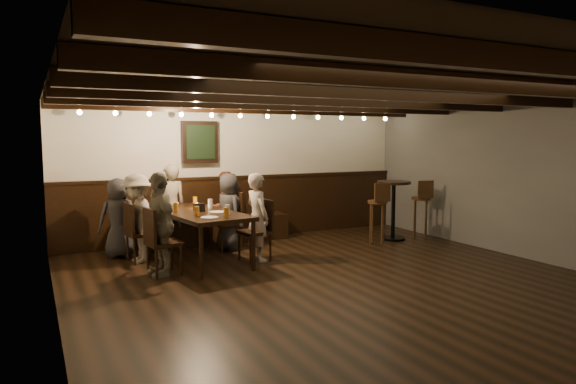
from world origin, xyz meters
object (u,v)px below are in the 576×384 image
dining_table (198,215)px  high_top_table (393,201)px  chair_right_near (227,232)px  person_bench_centre (171,207)px  bar_stool_left (377,221)px  chair_left_near (141,244)px  bar_stool_right (421,217)px  person_right_far (257,217)px  person_left_near (138,218)px  person_bench_left (118,218)px  chair_right_far (256,242)px  person_left_far (160,224)px  person_right_near (229,212)px  person_bench_right (224,208)px  chair_left_far (163,255)px

dining_table → high_top_table: bearing=-7.5°
dining_table → chair_right_near: 0.94m
person_bench_centre → bar_stool_left: 3.49m
chair_left_near → person_bench_centre: 1.03m
person_bench_centre → bar_stool_right: person_bench_centre is taller
chair_left_near → person_right_far: (1.58, -0.69, 0.39)m
person_left_near → bar_stool_right: 4.94m
person_bench_left → chair_right_far: bearing=140.2°
person_bench_centre → person_left_far: (-0.54, -1.59, -0.01)m
person_right_near → bar_stool_left: 2.54m
bar_stool_left → person_bench_centre: bearing=166.0°
dining_table → chair_right_far: size_ratio=2.30×
person_left_near → person_right_far: person_left_near is taller
person_bench_right → person_left_far: bearing=39.3°
chair_left_near → person_right_near: bearing=90.0°
chair_right_near → bar_stool_right: bearing=-109.0°
chair_left_far → person_left_far: person_left_far is taller
chair_right_near → bar_stool_right: bar_stool_right is taller
chair_right_near → bar_stool_right: 3.52m
person_bench_left → person_bench_centre: size_ratio=0.87×
chair_left_near → person_left_far: person_left_far is taller
chair_left_far → chair_right_near: (1.31, 1.09, 0.01)m
chair_right_near → person_left_far: bearing=121.5°
person_bench_right → person_right_far: 1.36m
chair_right_near → person_right_near: person_right_near is taller
chair_left_far → person_left_far: size_ratio=0.66×
chair_left_near → chair_left_far: size_ratio=0.97×
chair_left_far → bar_stool_right: bearing=87.1°
person_right_near → chair_right_far: bearing=178.0°
person_left_near → person_left_far: size_ratio=0.95×
chair_right_far → bar_stool_left: 2.34m
chair_left_near → bar_stool_right: bar_stool_right is taller
person_left_far → high_top_table: 4.32m
person_bench_centre → bar_stool_left: bearing=151.5°
chair_right_near → person_right_far: size_ratio=0.72×
chair_right_far → high_top_table: 2.89m
dining_table → high_top_table: 3.61m
chair_left_near → chair_right_far: size_ratio=0.96×
chair_right_near → person_left_near: (-1.46, -0.20, 0.37)m
chair_right_far → person_left_near: bearing=58.5°
person_bench_right → bar_stool_right: 3.54m
person_right_near → bar_stool_right: bearing=-109.1°
chair_right_far → person_left_far: size_ratio=0.66×
person_left_near → person_right_near: (1.49, 0.20, -0.03)m
high_top_table → chair_right_near: bearing=169.8°
dining_table → person_left_far: bearing=-149.0°
chair_left_near → bar_stool_left: size_ratio=0.82×
chair_left_near → chair_right_far: chair_right_far is taller
chair_right_near → bar_stool_left: (2.45, -0.74, 0.11)m
chair_right_near → chair_right_far: 0.90m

